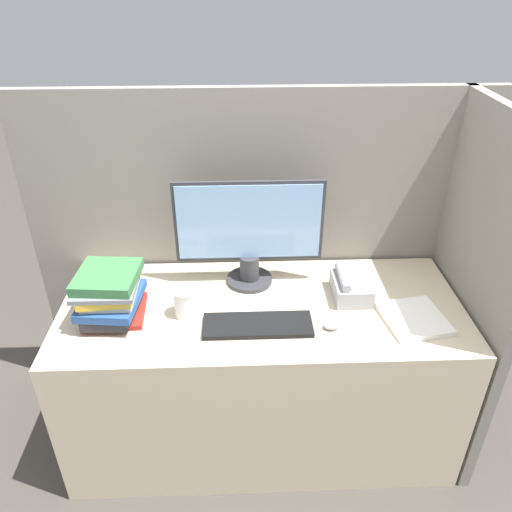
# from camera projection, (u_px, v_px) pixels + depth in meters

# --- Properties ---
(ground_plane) EXTENTS (12.00, 12.00, 0.00)m
(ground_plane) POSITION_uv_depth(u_px,v_px,m) (265.00, 493.00, 2.14)
(ground_plane) COLOR #423D38
(cubicle_panel_rear) EXTENTS (2.06, 0.04, 1.54)m
(cubicle_panel_rear) POSITION_uv_depth(u_px,v_px,m) (258.00, 252.00, 2.37)
(cubicle_panel_rear) COLOR gray
(cubicle_panel_rear) RESTS_ON ground_plane
(cubicle_panel_right) EXTENTS (0.04, 0.76, 1.54)m
(cubicle_panel_right) POSITION_uv_depth(u_px,v_px,m) (467.00, 291.00, 2.10)
(cubicle_panel_right) COLOR gray
(cubicle_panel_right) RESTS_ON ground_plane
(desk) EXTENTS (1.66, 0.70, 0.74)m
(desk) POSITION_uv_depth(u_px,v_px,m) (261.00, 372.00, 2.25)
(desk) COLOR beige
(desk) RESTS_ON ground_plane
(monitor) EXTENTS (0.62, 0.20, 0.48)m
(monitor) POSITION_uv_depth(u_px,v_px,m) (249.00, 234.00, 2.09)
(monitor) COLOR #333338
(monitor) RESTS_ON desk
(keyboard) EXTENTS (0.42, 0.15, 0.02)m
(keyboard) POSITION_uv_depth(u_px,v_px,m) (258.00, 325.00, 1.93)
(keyboard) COLOR black
(keyboard) RESTS_ON desk
(mouse) EXTENTS (0.06, 0.04, 0.03)m
(mouse) POSITION_uv_depth(u_px,v_px,m) (331.00, 326.00, 1.93)
(mouse) COLOR gray
(mouse) RESTS_ON desk
(coffee_cup) EXTENTS (0.09, 0.09, 0.12)m
(coffee_cup) POSITION_uv_depth(u_px,v_px,m) (185.00, 303.00, 1.98)
(coffee_cup) COLOR white
(coffee_cup) RESTS_ON desk
(book_stack) EXTENTS (0.25, 0.29, 0.21)m
(book_stack) POSITION_uv_depth(u_px,v_px,m) (110.00, 294.00, 1.95)
(book_stack) COLOR maroon
(book_stack) RESTS_ON desk
(desk_telephone) EXTENTS (0.15, 0.20, 0.12)m
(desk_telephone) POSITION_uv_depth(u_px,v_px,m) (351.00, 287.00, 2.09)
(desk_telephone) COLOR #99999E
(desk_telephone) RESTS_ON desk
(paper_pile) EXTENTS (0.27, 0.28, 0.02)m
(paper_pile) POSITION_uv_depth(u_px,v_px,m) (414.00, 318.00, 1.97)
(paper_pile) COLOR white
(paper_pile) RESTS_ON desk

